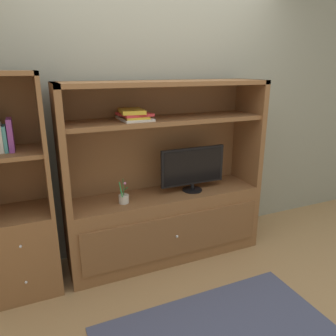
{
  "coord_description": "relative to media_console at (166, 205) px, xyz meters",
  "views": [
    {
      "loc": [
        -1.04,
        -2.06,
        1.7
      ],
      "look_at": [
        0.0,
        0.35,
        0.87
      ],
      "focal_mm": 34.2,
      "sensor_mm": 36.0,
      "label": 1
    }
  ],
  "objects": [
    {
      "name": "painted_rear_wall",
      "position": [
        0.0,
        0.34,
        0.9
      ],
      "size": [
        6.0,
        0.1,
        2.8
      ],
      "primitive_type": "cube",
      "color": "gray",
      "rests_on": "ground_plane"
    },
    {
      "name": "potted_plant",
      "position": [
        -0.41,
        -0.07,
        0.16
      ],
      "size": [
        0.08,
        0.09,
        0.21
      ],
      "color": "beige",
      "rests_on": "media_console"
    },
    {
      "name": "media_console",
      "position": [
        0.0,
        0.0,
        0.0
      ],
      "size": [
        1.77,
        0.48,
        1.6
      ],
      "color": "brown",
      "rests_on": "ground_plane"
    },
    {
      "name": "magazine_stack",
      "position": [
        -0.28,
        -0.01,
        0.83
      ],
      "size": [
        0.26,
        0.32,
        0.09
      ],
      "color": "silver",
      "rests_on": "media_console"
    },
    {
      "name": "bookshelf_tall",
      "position": [
        -1.21,
        0.0,
        0.04
      ],
      "size": [
        0.51,
        0.47,
        1.68
      ],
      "color": "brown",
      "rests_on": "ground_plane"
    },
    {
      "name": "ground_plane",
      "position": [
        0.0,
        -0.41,
        -0.5
      ],
      "size": [
        8.0,
        8.0,
        0.0
      ],
      "primitive_type": "plane",
      "color": "tan"
    },
    {
      "name": "tv_monitor",
      "position": [
        0.25,
        -0.05,
        0.34
      ],
      "size": [
        0.61,
        0.18,
        0.4
      ],
      "color": "black",
      "rests_on": "media_console"
    },
    {
      "name": "area_rug",
      "position": [
        -0.07,
        -1.01,
        -0.5
      ],
      "size": [
        1.58,
        0.73,
        0.01
      ],
      "primitive_type": "cube",
      "color": "#4C5170",
      "rests_on": "ground_plane"
    }
  ]
}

